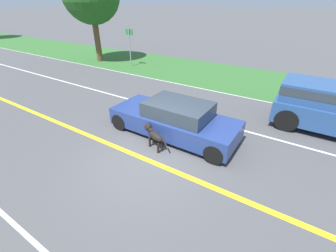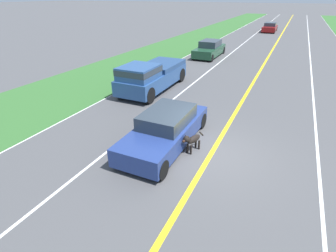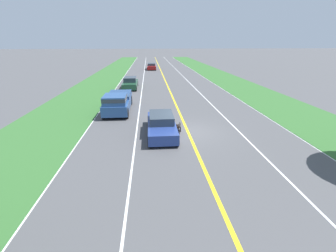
# 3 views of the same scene
# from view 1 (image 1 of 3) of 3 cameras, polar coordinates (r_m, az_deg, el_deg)

# --- Properties ---
(ground_plane) EXTENTS (400.00, 400.00, 0.00)m
(ground_plane) POSITION_cam_1_polar(r_m,az_deg,el_deg) (7.23, -5.19, -8.64)
(ground_plane) COLOR #4C4C4F
(centre_divider_line) EXTENTS (0.18, 160.00, 0.01)m
(centre_divider_line) POSITION_cam_1_polar(r_m,az_deg,el_deg) (7.22, -5.19, -8.61)
(centre_divider_line) COLOR yellow
(centre_divider_line) RESTS_ON ground
(lane_edge_line_right) EXTENTS (0.14, 160.00, 0.01)m
(lane_edge_line_right) POSITION_cam_1_polar(r_m,az_deg,el_deg) (12.78, 14.30, 8.11)
(lane_edge_line_right) COLOR white
(lane_edge_line_right) RESTS_ON ground
(lane_dash_same_dir) EXTENTS (0.10, 160.00, 0.01)m
(lane_dash_same_dir) POSITION_cam_1_polar(r_m,az_deg,el_deg) (9.77, 7.29, 2.11)
(lane_dash_same_dir) COLOR white
(lane_dash_same_dir) RESTS_ON ground
(lane_dash_oncoming) EXTENTS (0.10, 160.00, 0.01)m
(lane_dash_oncoming) POSITION_cam_1_polar(r_m,az_deg,el_deg) (5.78, -29.14, -25.89)
(lane_dash_oncoming) COLOR white
(lane_dash_oncoming) RESTS_ON ground
(grass_verge_right) EXTENTS (6.00, 160.00, 0.03)m
(grass_verge_right) POSITION_cam_1_polar(r_m,az_deg,el_deg) (15.52, 18.16, 11.33)
(grass_verge_right) COLOR #33662D
(grass_verge_right) RESTS_ON ground
(ego_car) EXTENTS (1.83, 4.72, 1.33)m
(ego_car) POSITION_cam_1_polar(r_m,az_deg,el_deg) (8.19, 1.69, 1.63)
(ego_car) COLOR navy
(ego_car) RESTS_ON ground
(dog) EXTENTS (0.49, 1.17, 0.81)m
(dog) POSITION_cam_1_polar(r_m,az_deg,el_deg) (7.52, -3.66, -2.28)
(dog) COLOR black
(dog) RESTS_ON ground
(street_sign) EXTENTS (0.11, 0.64, 2.70)m
(street_sign) POSITION_cam_1_polar(r_m,az_deg,el_deg) (17.71, -9.70, 20.00)
(street_sign) COLOR gray
(street_sign) RESTS_ON ground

